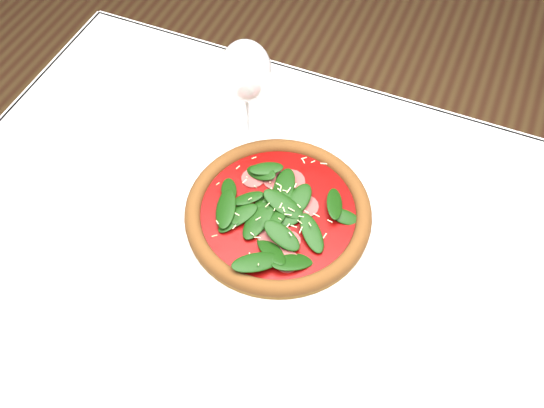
% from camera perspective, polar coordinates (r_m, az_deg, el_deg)
% --- Properties ---
extents(dining_table, '(1.21, 0.81, 0.75)m').
position_cam_1_polar(dining_table, '(1.01, 2.09, -8.55)').
color(dining_table, white).
rests_on(dining_table, ground).
extents(plate, '(0.34, 0.34, 0.01)m').
position_cam_1_polar(plate, '(0.95, 0.57, -1.29)').
color(plate, white).
rests_on(plate, dining_table).
extents(pizza, '(0.36, 0.36, 0.04)m').
position_cam_1_polar(pizza, '(0.94, 0.58, -0.64)').
color(pizza, '#8B5F21').
rests_on(pizza, plate).
extents(wine_glass, '(0.08, 0.08, 0.20)m').
position_cam_1_polar(wine_glass, '(0.97, -2.51, 12.14)').
color(wine_glass, silver).
rests_on(wine_glass, dining_table).
extents(saucer_far, '(0.14, 0.14, 0.01)m').
position_cam_1_polar(saucer_far, '(1.03, 22.94, -2.20)').
color(saucer_far, white).
rests_on(saucer_far, dining_table).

